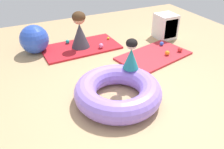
% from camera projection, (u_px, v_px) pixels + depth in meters
% --- Properties ---
extents(ground_plane, '(8.00, 8.00, 0.00)m').
position_uv_depth(ground_plane, '(119.00, 97.00, 3.66)').
color(ground_plane, tan).
extents(gym_mat_near_right, '(1.60, 1.15, 0.04)m').
position_uv_depth(gym_mat_near_right, '(154.00, 56.00, 4.80)').
color(gym_mat_near_right, red).
rests_on(gym_mat_near_right, ground).
extents(gym_mat_far_left, '(1.65, 0.92, 0.04)m').
position_uv_depth(gym_mat_far_left, '(81.00, 47.00, 5.14)').
color(gym_mat_far_left, red).
rests_on(gym_mat_far_left, ground).
extents(inflatable_cushion, '(1.30, 1.30, 0.33)m').
position_uv_depth(inflatable_cushion, '(118.00, 91.00, 3.50)').
color(inflatable_cushion, '#9975EA').
rests_on(inflatable_cushion, ground).
extents(child_in_teal, '(0.33, 0.33, 0.49)m').
position_uv_depth(child_in_teal, '(131.00, 54.00, 3.64)').
color(child_in_teal, teal).
rests_on(child_in_teal, inflatable_cushion).
extents(adult_seated, '(0.43, 0.43, 0.77)m').
position_uv_depth(adult_seated, '(80.00, 30.00, 4.93)').
color(adult_seated, '#383842').
rests_on(adult_seated, gym_mat_far_left).
extents(play_ball_green, '(0.08, 0.08, 0.08)m').
position_uv_depth(play_ball_green, '(84.00, 38.00, 5.43)').
color(play_ball_green, green).
rests_on(play_ball_green, gym_mat_far_left).
extents(play_ball_orange, '(0.09, 0.09, 0.09)m').
position_uv_depth(play_ball_orange, '(167.00, 53.00, 4.76)').
color(play_ball_orange, orange).
rests_on(play_ball_orange, gym_mat_near_right).
extents(play_ball_red, '(0.10, 0.10, 0.10)m').
position_uv_depth(play_ball_red, '(180.00, 50.00, 4.89)').
color(play_ball_red, red).
rests_on(play_ball_red, gym_mat_near_right).
extents(play_ball_pink, '(0.11, 0.11, 0.11)m').
position_uv_depth(play_ball_pink, '(101.00, 46.00, 5.04)').
color(play_ball_pink, pink).
rests_on(play_ball_pink, gym_mat_far_left).
extents(play_ball_teal, '(0.09, 0.09, 0.09)m').
position_uv_depth(play_ball_teal, '(68.00, 42.00, 5.25)').
color(play_ball_teal, teal).
rests_on(play_ball_teal, gym_mat_far_left).
extents(play_ball_blue, '(0.09, 0.09, 0.09)m').
position_uv_depth(play_ball_blue, '(162.00, 44.00, 5.16)').
color(play_ball_blue, blue).
rests_on(play_ball_blue, gym_mat_near_right).
extents(play_ball_yellow, '(0.06, 0.06, 0.06)m').
position_uv_depth(play_ball_yellow, '(108.00, 38.00, 5.44)').
color(play_ball_yellow, yellow).
rests_on(play_ball_yellow, gym_mat_far_left).
extents(exercise_ball_large, '(0.58, 0.58, 0.58)m').
position_uv_depth(exercise_ball_large, '(34.00, 39.00, 4.83)').
color(exercise_ball_large, blue).
rests_on(exercise_ball_large, ground).
extents(storage_cube, '(0.44, 0.44, 0.56)m').
position_uv_depth(storage_cube, '(166.00, 26.00, 5.50)').
color(storage_cube, white).
rests_on(storage_cube, ground).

